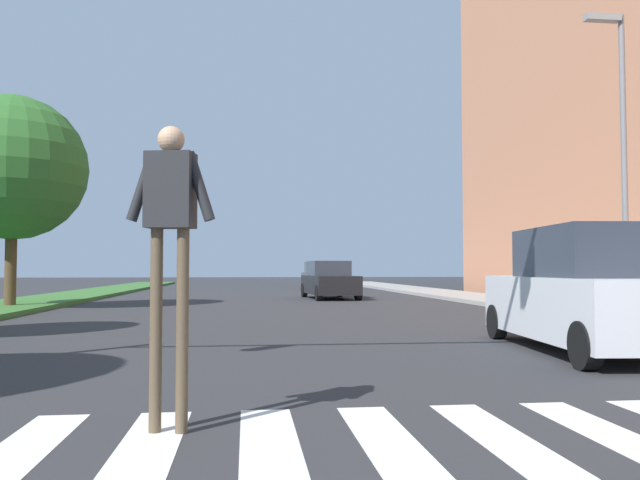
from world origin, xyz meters
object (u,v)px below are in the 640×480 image
at_px(street_lamp_right, 620,136).
at_px(sedan_midblock, 329,281).
at_px(tree_far, 13,168).
at_px(pedestrian_performer, 170,227).
at_px(sedan_distant, 318,276).
at_px(suv_crossing, 588,293).

distance_m(street_lamp_right, sedan_midblock, 14.67).
relative_size(tree_far, sedan_midblock, 1.50).
height_order(pedestrian_performer, sedan_distant, pedestrian_performer).
bearing_deg(suv_crossing, pedestrian_performer, -144.73).
xyz_separation_m(street_lamp_right, sedan_distant, (-4.60, 25.84, -3.78)).
height_order(street_lamp_right, pedestrian_performer, street_lamp_right).
xyz_separation_m(sedan_midblock, sedan_distant, (0.94, 12.81, 0.04)).
bearing_deg(suv_crossing, sedan_distant, 91.53).
xyz_separation_m(suv_crossing, sedan_midblock, (-1.77, 18.07, -0.16)).
relative_size(pedestrian_performer, suv_crossing, 0.52).
bearing_deg(suv_crossing, street_lamp_right, 53.16).
relative_size(sedan_midblock, sedan_distant, 0.98).
height_order(pedestrian_performer, sedan_midblock, pedestrian_performer).
distance_m(tree_far, sedan_midblock, 13.32).
relative_size(suv_crossing, sedan_distant, 1.03).
bearing_deg(sedan_midblock, tree_far, -151.43).
xyz_separation_m(suv_crossing, sedan_distant, (-0.82, 30.88, -0.12)).
bearing_deg(street_lamp_right, pedestrian_performer, -136.49).
height_order(pedestrian_performer, suv_crossing, pedestrian_performer).
bearing_deg(sedan_distant, pedestrian_performer, -98.41).
distance_m(suv_crossing, sedan_distant, 30.89).
bearing_deg(sedan_midblock, pedestrian_performer, -100.78).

